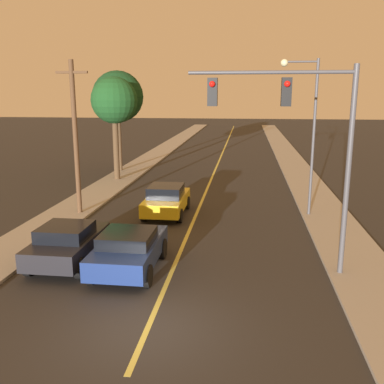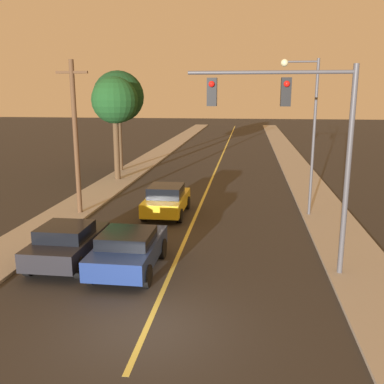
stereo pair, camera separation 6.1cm
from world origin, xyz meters
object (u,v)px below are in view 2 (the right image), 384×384
Objects in this scene: streetlamp_right at (306,118)px; tree_left_near at (118,97)px; car_near_lane_second at (167,200)px; utility_pole_left at (76,135)px; car_near_lane_front at (128,249)px; traffic_signal_mast at (299,127)px; car_outer_lane_front at (67,243)px; tree_left_far at (115,101)px.

tree_left_near reaches higher than streetlamp_right.
tree_left_near is at bearing 138.61° from streetlamp_right.
utility_pole_left reaches higher than car_near_lane_second.
car_near_lane_front is 7.12m from traffic_signal_mast.
traffic_signal_mast is (5.67, -6.68, 4.25)m from car_near_lane_second.
car_near_lane_second reaches higher than car_outer_lane_front.
utility_pole_left is at bearing 108.24° from car_outer_lane_front.
streetlamp_right is at bearing 80.88° from traffic_signal_mast.
streetlamp_right is at bearing -32.58° from tree_left_far.
car_near_lane_second is at bearing -58.36° from tree_left_far.
tree_left_far is at bearing 94.53° from utility_pole_left.
streetlamp_right is (1.19, 7.40, -0.09)m from traffic_signal_mast.
tree_left_far reaches higher than car_near_lane_front.
car_outer_lane_front is at bearing -71.76° from utility_pole_left.
car_near_lane_second is 0.54× the size of tree_left_near.
tree_left_near reaches higher than traffic_signal_mast.
streetlamp_right is at bearing -41.39° from tree_left_near.
car_near_lane_front is 20.80m from tree_left_near.
tree_left_far reaches higher than traffic_signal_mast.
utility_pole_left is at bearing -82.98° from tree_left_near.
car_outer_lane_front is at bearing -79.56° from tree_left_far.
car_outer_lane_front is 0.51× the size of utility_pole_left.
streetlamp_right is at bearing 48.96° from car_near_lane_front.
streetlamp_right reaches higher than tree_left_far.
car_near_lane_second is 11.00m from tree_left_far.
car_near_lane_front is 0.99× the size of car_near_lane_second.
streetlamp_right is (6.86, 7.88, 4.18)m from car_near_lane_front.
car_outer_lane_front is at bearing -109.11° from car_near_lane_second.
traffic_signal_mast is at bearing -31.49° from utility_pole_left.
car_near_lane_front is 0.54× the size of streetlamp_right.
streetlamp_right is 11.45m from utility_pole_left.
traffic_signal_mast is (5.67, 0.48, 4.27)m from car_near_lane_front.
tree_left_near is 3.76m from tree_left_far.
car_near_lane_front is 8.72m from utility_pole_left.
car_outer_lane_front is at bearing -140.62° from streetlamp_right.
tree_left_near is (-1.54, 12.54, 1.79)m from utility_pole_left.
utility_pole_left is (-11.35, -1.18, -0.88)m from streetlamp_right.
car_near_lane_second is 0.58× the size of tree_left_far.
car_outer_lane_front is 7.50m from utility_pole_left.
streetlamp_right is (6.86, 0.72, 4.16)m from car_near_lane_second.
traffic_signal_mast is 22.13m from tree_left_near.
tree_left_far is at bearing 121.64° from car_near_lane_second.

